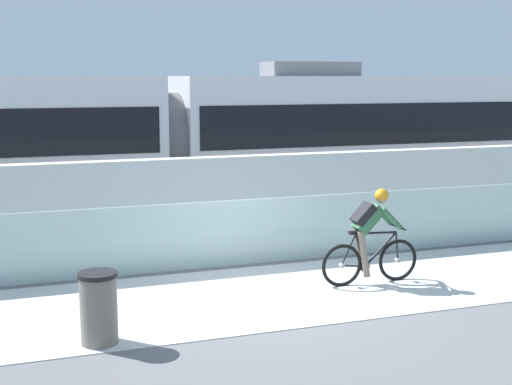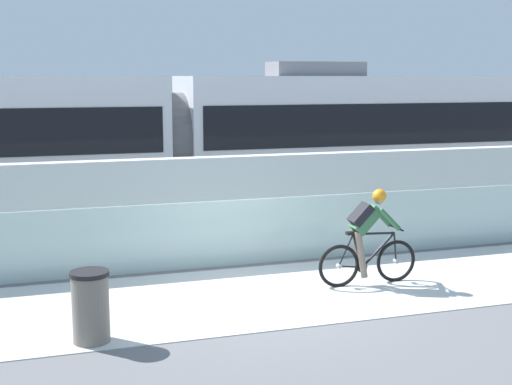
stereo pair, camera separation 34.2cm
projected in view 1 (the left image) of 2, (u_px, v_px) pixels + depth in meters
ground_plane at (270, 294)px, 11.21m from camera, size 200.00×200.00×0.00m
bike_path_deck at (270, 294)px, 11.21m from camera, size 32.00×3.20×0.01m
glass_parapet at (235, 233)px, 12.83m from camera, size 32.00×0.05×1.22m
concrete_barrier_wall at (209, 201)px, 14.46m from camera, size 32.00×0.36×1.81m
tram_rail_near at (183, 220)px, 16.92m from camera, size 32.00×0.08×0.01m
tram_rail_far at (170, 210)px, 18.26m from camera, size 32.00×0.08×0.01m
tram at (168, 140)px, 17.23m from camera, size 22.56×2.54×3.81m
cyclist_on_bike at (370, 237)px, 11.65m from camera, size 1.77×0.58×1.61m
trash_bin at (99, 308)px, 9.05m from camera, size 0.51×0.51×0.96m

